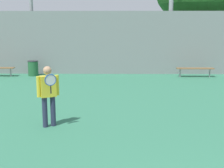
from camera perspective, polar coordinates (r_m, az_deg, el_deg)
name	(u,v)px	position (r m, az deg, el deg)	size (l,w,h in m)	color
tennis_player	(48,92)	(8.63, -11.57, -1.49)	(0.56, 0.52, 1.68)	#282D47
bench_courtside_far	(195,69)	(17.05, 14.95, 2.71)	(1.95, 0.40, 0.48)	brown
trash_bin	(33,68)	(17.45, -14.22, 2.83)	(0.57, 0.57, 0.82)	#235B33
back_fence	(145,43)	(17.46, 6.14, 7.47)	(33.07, 0.06, 3.46)	gray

